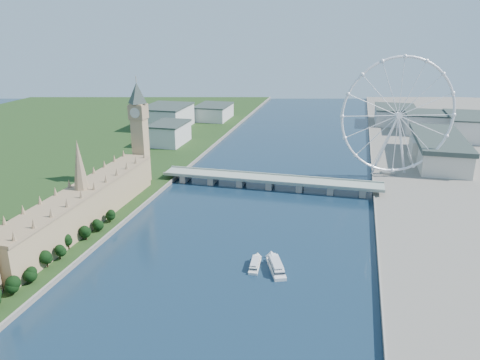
% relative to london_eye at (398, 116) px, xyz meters
% --- Properties ---
extents(tree_row, '(7.77, 215.77, 18.86)m').
position_rel_london_eye_xyz_m(tree_row, '(-232.98, -281.08, -58.97)').
color(tree_row, black).
rests_on(tree_row, ground).
extents(parliament_range, '(24.00, 200.00, 70.00)m').
position_rel_london_eye_xyz_m(parliament_range, '(-247.98, -185.08, -49.04)').
color(parliament_range, tan).
rests_on(parliament_range, ground).
extents(big_ben, '(20.02, 20.02, 110.00)m').
position_rel_london_eye_xyz_m(big_ben, '(-247.98, -77.08, -0.95)').
color(big_ben, tan).
rests_on(big_ben, ground).
extents(westminster_bridge, '(220.00, 22.00, 9.50)m').
position_rel_london_eye_xyz_m(westminster_bridge, '(-119.98, -55.08, -60.89)').
color(westminster_bridge, gray).
rests_on(westminster_bridge, ground).
extents(london_eye, '(113.60, 39.12, 124.30)m').
position_rel_london_eye_xyz_m(london_eye, '(0.00, 0.00, 0.00)').
color(london_eye, silver).
rests_on(london_eye, ground).
extents(county_hall, '(54.00, 144.00, 35.00)m').
position_rel_london_eye_xyz_m(county_hall, '(55.02, 74.92, -67.52)').
color(county_hall, beige).
rests_on(county_hall, ground).
extents(city_skyline, '(505.00, 280.00, 32.00)m').
position_rel_london_eye_xyz_m(city_skyline, '(-80.75, 205.00, -50.56)').
color(city_skyline, beige).
rests_on(city_skyline, ground).
extents(tour_boat_near, '(8.35, 25.89, 5.59)m').
position_rel_london_eye_xyz_m(tour_boat_near, '(-101.26, -215.89, -67.52)').
color(tour_boat_near, silver).
rests_on(tour_boat_near, ground).
extents(tour_boat_far, '(19.54, 33.16, 7.18)m').
position_rel_london_eye_xyz_m(tour_boat_far, '(-86.52, -216.61, -67.52)').
color(tour_boat_far, silver).
rests_on(tour_boat_far, ground).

